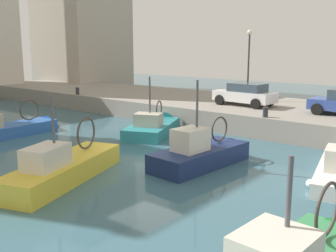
# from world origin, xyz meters

# --- Properties ---
(water_surface) EXTENTS (80.00, 80.00, 0.00)m
(water_surface) POSITION_xyz_m (0.00, 0.00, 0.00)
(water_surface) COLOR #386070
(water_surface) RESTS_ON ground
(quay_wall) EXTENTS (9.00, 56.00, 1.20)m
(quay_wall) POSITION_xyz_m (11.50, 0.00, 0.60)
(quay_wall) COLOR gray
(quay_wall) RESTS_ON ground
(fishing_boat_blue) EXTENTS (6.78, 2.03, 4.66)m
(fishing_boat_blue) POSITION_xyz_m (-0.98, 9.40, 0.11)
(fishing_boat_blue) COLOR #2D60B7
(fishing_boat_blue) RESTS_ON ground
(fishing_boat_yellow) EXTENTS (6.78, 3.68, 4.04)m
(fishing_boat_yellow) POSITION_xyz_m (-3.45, 0.77, 0.12)
(fishing_boat_yellow) COLOR gold
(fishing_boat_yellow) RESTS_ON ground
(fishing_boat_teal) EXTENTS (5.81, 4.03, 4.24)m
(fishing_boat_teal) POSITION_xyz_m (4.77, 3.64, 0.09)
(fishing_boat_teal) COLOR teal
(fishing_boat_teal) RESTS_ON ground
(fishing_boat_navy) EXTENTS (5.59, 2.31, 4.43)m
(fishing_boat_navy) POSITION_xyz_m (1.41, -2.18, 0.13)
(fishing_boat_navy) COLOR navy
(fishing_boat_navy) RESTS_ON ground
(parked_car_white) EXTENTS (2.05, 4.02, 1.43)m
(parked_car_white) POSITION_xyz_m (10.47, 0.96, 1.93)
(parked_car_white) COLOR silver
(parked_car_white) RESTS_ON quay_wall
(mooring_bollard_south) EXTENTS (0.28, 0.28, 0.55)m
(mooring_bollard_south) POSITION_xyz_m (7.35, -2.00, 1.48)
(mooring_bollard_south) COLOR #2D2D33
(mooring_bollard_south) RESTS_ON quay_wall
(mooring_bollard_mid) EXTENTS (0.28, 0.28, 0.55)m
(mooring_bollard_mid) POSITION_xyz_m (7.35, 14.00, 1.48)
(mooring_bollard_mid) COLOR #2D2D33
(mooring_bollard_mid) RESTS_ON quay_wall
(quay_streetlamp) EXTENTS (0.36, 0.36, 4.83)m
(quay_streetlamp) POSITION_xyz_m (13.00, 2.17, 4.45)
(quay_streetlamp) COLOR #38383D
(quay_streetlamp) RESTS_ON quay_wall
(waterfront_building_west) EXTENTS (8.05, 8.94, 16.91)m
(waterfront_building_west) POSITION_xyz_m (17.11, 25.47, 8.47)
(waterfront_building_west) COLOR #B2A899
(waterfront_building_west) RESTS_ON ground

